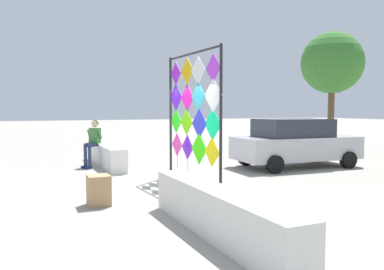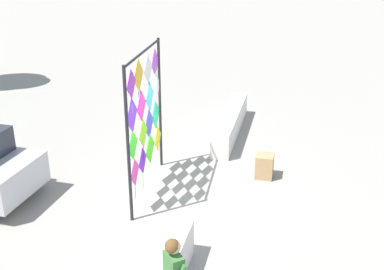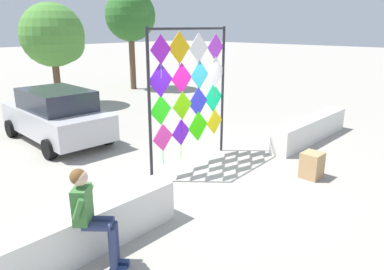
{
  "view_description": "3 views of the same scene",
  "coord_description": "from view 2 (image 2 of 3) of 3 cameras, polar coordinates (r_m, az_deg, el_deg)",
  "views": [
    {
      "loc": [
        9.23,
        -3.18,
        1.93
      ],
      "look_at": [
        0.64,
        0.68,
        1.31
      ],
      "focal_mm": 36.5,
      "sensor_mm": 36.0,
      "label": 1
    },
    {
      "loc": [
        -9.59,
        -2.4,
        5.59
      ],
      "look_at": [
        0.69,
        -0.01,
        1.27
      ],
      "focal_mm": 44.81,
      "sensor_mm": 36.0,
      "label": 2
    },
    {
      "loc": [
        -6.23,
        -4.95,
        3.4
      ],
      "look_at": [
        -0.35,
        0.46,
        0.98
      ],
      "focal_mm": 33.73,
      "sensor_mm": 36.0,
      "label": 3
    }
  ],
  "objects": [
    {
      "name": "ground",
      "position": [
        11.36,
        -0.85,
        -7.24
      ],
      "size": [
        120.0,
        120.0,
        0.0
      ],
      "primitive_type": "plane",
      "color": "#9E998E"
    },
    {
      "name": "cardboard_box_large",
      "position": [
        12.21,
        8.61,
        -3.67
      ],
      "size": [
        0.46,
        0.44,
        0.61
      ],
      "primitive_type": "cube",
      "rotation": [
        0.0,
        0.0,
        -0.01
      ],
      "color": "tan",
      "rests_on": "ground"
    },
    {
      "name": "plaza_ledge_right",
      "position": [
        14.77,
        4.61,
        1.45
      ],
      "size": [
        3.97,
        0.52,
        0.73
      ],
      "primitive_type": "cube",
      "color": "silver",
      "rests_on": "ground"
    },
    {
      "name": "kite_display_rack",
      "position": [
        10.9,
        -5.54,
        2.74
      ],
      "size": [
        2.84,
        0.22,
        3.4
      ],
      "color": "#232328",
      "rests_on": "ground"
    }
  ]
}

